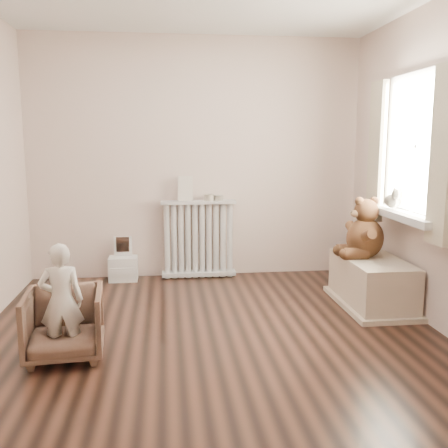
{
  "coord_description": "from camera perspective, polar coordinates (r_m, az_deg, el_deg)",
  "views": [
    {
      "loc": [
        -0.33,
        -3.68,
        1.5
      ],
      "look_at": [
        0.15,
        0.45,
        0.8
      ],
      "focal_mm": 40.0,
      "sensor_mm": 36.0,
      "label": 1
    }
  ],
  "objects": [
    {
      "name": "plush_cat",
      "position": [
        4.65,
        18.75,
        2.89
      ],
      "size": [
        0.2,
        0.25,
        0.19
      ],
      "primitive_type": null,
      "rotation": [
        0.0,
        0.0,
        0.3
      ],
      "color": "slate",
      "rests_on": "window_sill"
    },
    {
      "name": "radiator",
      "position": [
        5.48,
        -2.92,
        -2.14
      ],
      "size": [
        0.81,
        0.15,
        0.85
      ],
      "primitive_type": "cube",
      "color": "silver",
      "rests_on": "floor"
    },
    {
      "name": "tin_b",
      "position": [
        5.42,
        -0.6,
        3.0
      ],
      "size": [
        0.1,
        0.1,
        0.05
      ],
      "primitive_type": "cylinder",
      "color": "#A59E8C",
      "rests_on": "radiator"
    },
    {
      "name": "tin_a",
      "position": [
        5.41,
        -1.72,
        3.05
      ],
      "size": [
        0.11,
        0.11,
        0.07
      ],
      "primitive_type": "cylinder",
      "color": "#A59E8C",
      "rests_on": "radiator"
    },
    {
      "name": "back_wall",
      "position": [
        5.49,
        -3.22,
        7.45
      ],
      "size": [
        3.6,
        0.02,
        2.6
      ],
      "primitive_type": "cube",
      "color": "beige",
      "rests_on": "ground"
    },
    {
      "name": "window_sill",
      "position": [
        4.5,
        19.86,
        0.94
      ],
      "size": [
        0.22,
        1.1,
        0.06
      ],
      "primitive_type": "cube",
      "color": "silver",
      "rests_on": "right_wall"
    },
    {
      "name": "floor",
      "position": [
        3.98,
        -1.43,
        -12.55
      ],
      "size": [
        3.6,
        3.6,
        0.01
      ],
      "primitive_type": "cube",
      "color": "black",
      "rests_on": "ground"
    },
    {
      "name": "window",
      "position": [
        4.49,
        21.32,
        8.28
      ],
      "size": [
        0.03,
        0.9,
        1.1
      ],
      "primitive_type": "cube",
      "color": "white",
      "rests_on": "right_wall"
    },
    {
      "name": "toy_bench",
      "position": [
        4.78,
        16.55,
        -6.63
      ],
      "size": [
        0.5,
        0.94,
        0.44
      ],
      "primitive_type": "cube",
      "color": "beige",
      "rests_on": "floor"
    },
    {
      "name": "right_wall",
      "position": [
        4.25,
        23.56,
        6.08
      ],
      "size": [
        0.02,
        3.6,
        2.6
      ],
      "primitive_type": "cube",
      "color": "beige",
      "rests_on": "ground"
    },
    {
      "name": "child",
      "position": [
        3.59,
        -18.08,
        -8.38
      ],
      "size": [
        0.31,
        0.22,
        0.8
      ],
      "primitive_type": "imported",
      "rotation": [
        0.0,
        0.0,
        3.23
      ],
      "color": "white",
      "rests_on": "armchair"
    },
    {
      "name": "curtain_left",
      "position": [
        3.94,
        23.72,
        7.17
      ],
      "size": [
        0.06,
        0.26,
        1.3
      ],
      "primitive_type": "cube",
      "color": "beige",
      "rests_on": "right_wall"
    },
    {
      "name": "teddy_bear",
      "position": [
        4.73,
        15.85,
        -0.91
      ],
      "size": [
        0.45,
        0.36,
        0.54
      ],
      "primitive_type": null,
      "rotation": [
        0.0,
        0.0,
        0.03
      ],
      "color": "#3B2212",
      "rests_on": "toy_bench"
    },
    {
      "name": "front_wall",
      "position": [
        1.92,
        3.35,
        3.6
      ],
      "size": [
        3.6,
        0.02,
        2.6
      ],
      "primitive_type": "cube",
      "color": "beige",
      "rests_on": "ground"
    },
    {
      "name": "curtain_right",
      "position": [
        4.96,
        17.06,
        7.88
      ],
      "size": [
        0.06,
        0.26,
        1.3
      ],
      "primitive_type": "cube",
      "color": "beige",
      "rests_on": "right_wall"
    },
    {
      "name": "paper_doll",
      "position": [
        5.38,
        -4.45,
        4.07
      ],
      "size": [
        0.16,
        0.01,
        0.27
      ],
      "primitive_type": "cube",
      "color": "beige",
      "rests_on": "radiator"
    },
    {
      "name": "armchair",
      "position": [
        3.7,
        -17.79,
        -10.81
      ],
      "size": [
        0.56,
        0.57,
        0.48
      ],
      "primitive_type": "imported",
      "rotation": [
        0.0,
        0.0,
        0.09
      ],
      "color": "brown",
      "rests_on": "floor"
    },
    {
      "name": "toy_vanity",
      "position": [
        5.49,
        -11.48,
        -3.54
      ],
      "size": [
        0.3,
        0.22,
        0.47
      ],
      "primitive_type": "cube",
      "color": "silver",
      "rests_on": "floor"
    }
  ]
}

